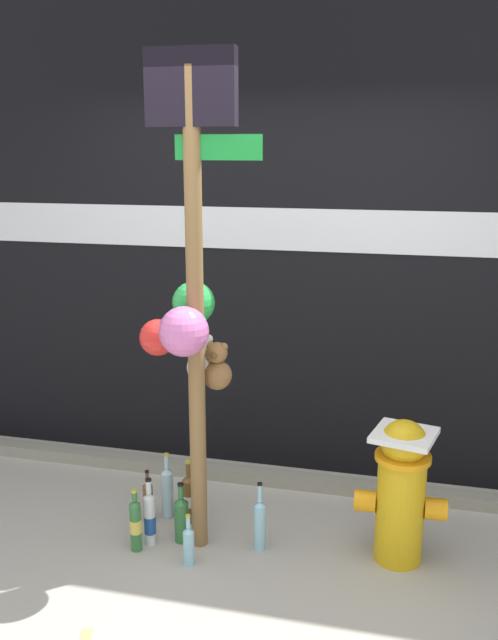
# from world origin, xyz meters

# --- Properties ---
(ground_plane) EXTENTS (14.00, 14.00, 0.00)m
(ground_plane) POSITION_xyz_m (0.00, 0.00, 0.00)
(ground_plane) COLOR #ADA899
(building_wall) EXTENTS (10.00, 0.21, 3.31)m
(building_wall) POSITION_xyz_m (-0.00, 1.64, 1.65)
(building_wall) COLOR black
(building_wall) RESTS_ON ground_plane
(curb_strip) EXTENTS (8.00, 0.12, 0.08)m
(curb_strip) POSITION_xyz_m (0.00, 1.28, 0.04)
(curb_strip) COLOR gray
(curb_strip) RESTS_ON ground_plane
(memorial_post) EXTENTS (0.65, 0.52, 2.59)m
(memorial_post) POSITION_xyz_m (-0.25, 0.52, 1.41)
(memorial_post) COLOR olive
(memorial_post) RESTS_ON ground_plane
(fire_hydrant) EXTENTS (0.48, 0.36, 0.79)m
(fire_hydrant) POSITION_xyz_m (0.85, 0.61, 0.41)
(fire_hydrant) COLOR gold
(fire_hydrant) RESTS_ON ground_plane
(bottle_0) EXTENTS (0.06, 0.06, 0.36)m
(bottle_0) POSITION_xyz_m (-0.54, 0.36, 0.15)
(bottle_0) COLOR #337038
(bottle_0) RESTS_ON ground_plane
(bottle_1) EXTENTS (0.06, 0.06, 0.39)m
(bottle_1) POSITION_xyz_m (0.11, 0.53, 0.15)
(bottle_1) COLOR #93CCE0
(bottle_1) RESTS_ON ground_plane
(bottle_2) EXTENTS (0.07, 0.07, 0.40)m
(bottle_2) POSITION_xyz_m (-0.49, 0.73, 0.16)
(bottle_2) COLOR #B2DBEA
(bottle_2) RESTS_ON ground_plane
(bottle_3) EXTENTS (0.06, 0.06, 0.29)m
(bottle_3) POSITION_xyz_m (-0.22, 0.30, 0.11)
(bottle_3) COLOR #93CCE0
(bottle_3) RESTS_ON ground_plane
(bottle_4) EXTENTS (0.06, 0.06, 0.32)m
(bottle_4) POSITION_xyz_m (-0.59, 0.65, 0.13)
(bottle_4) COLOR brown
(bottle_4) RESTS_ON ground_plane
(bottle_5) EXTENTS (0.06, 0.06, 0.39)m
(bottle_5) POSITION_xyz_m (-0.49, 0.44, 0.15)
(bottle_5) COLOR silver
(bottle_5) RESTS_ON ground_plane
(bottle_6) EXTENTS (0.08, 0.08, 0.35)m
(bottle_6) POSITION_xyz_m (-0.33, 0.50, 0.14)
(bottle_6) COLOR #337038
(bottle_6) RESTS_ON ground_plane
(bottle_7) EXTENTS (0.08, 0.08, 0.38)m
(bottle_7) POSITION_xyz_m (-0.35, 0.71, 0.15)
(bottle_7) COLOR brown
(bottle_7) RESTS_ON ground_plane
(litter_0) EXTENTS (0.09, 0.14, 0.01)m
(litter_0) POSITION_xyz_m (-0.49, -0.35, 0.00)
(litter_0) COLOR tan
(litter_0) RESTS_ON ground_plane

